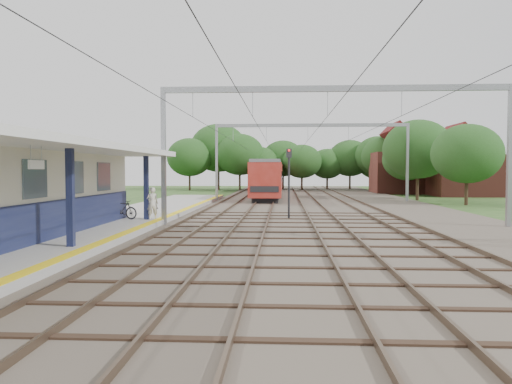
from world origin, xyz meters
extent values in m
plane|color=#2D4C1E|center=(0.00, 0.00, 0.00)|extent=(160.00, 160.00, 0.00)
cube|color=#473D33|center=(4.00, 30.00, 0.05)|extent=(18.00, 90.00, 0.10)
cube|color=gray|center=(-7.50, 14.00, 0.17)|extent=(5.00, 52.00, 0.35)
cube|color=yellow|center=(-5.25, 14.00, 0.35)|extent=(0.45, 52.00, 0.01)
cube|color=#12183B|center=(-7.28, 7.00, 1.05)|extent=(0.06, 18.00, 1.40)
cube|color=slate|center=(-7.27, 7.00, 2.55)|extent=(0.05, 16.00, 1.30)
cube|color=#12183B|center=(-5.90, 6.00, 1.95)|extent=(0.22, 0.22, 3.20)
cube|color=#12183B|center=(-5.90, 15.00, 1.95)|extent=(0.22, 0.22, 3.20)
cube|color=silver|center=(-7.80, 6.00, 3.67)|extent=(6.40, 20.00, 0.24)
cube|color=white|center=(-6.00, 4.00, 3.00)|extent=(0.06, 0.85, 0.26)
cube|color=brown|center=(-4.22, 30.00, 0.17)|extent=(0.07, 88.00, 0.15)
cube|color=brown|center=(-2.78, 30.00, 0.17)|extent=(0.07, 88.00, 0.15)
cube|color=brown|center=(-1.22, 30.00, 0.17)|extent=(0.07, 88.00, 0.15)
cube|color=brown|center=(0.22, 30.00, 0.17)|extent=(0.07, 88.00, 0.15)
cube|color=brown|center=(2.48, 30.00, 0.17)|extent=(0.07, 88.00, 0.15)
cube|color=brown|center=(3.92, 30.00, 0.17)|extent=(0.07, 88.00, 0.15)
cube|color=brown|center=(6.08, 30.00, 0.17)|extent=(0.07, 88.00, 0.15)
cube|color=brown|center=(7.52, 30.00, 0.17)|extent=(0.07, 88.00, 0.15)
cube|color=gray|center=(-5.00, 15.00, 3.50)|extent=(0.22, 0.22, 7.00)
cube|color=gray|center=(12.00, 15.00, 3.50)|extent=(0.22, 0.22, 7.00)
cube|color=gray|center=(3.50, 15.00, 6.85)|extent=(17.00, 0.20, 0.30)
cube|color=gray|center=(-5.00, 35.00, 3.50)|extent=(0.22, 0.22, 7.00)
cube|color=gray|center=(12.00, 35.00, 3.50)|extent=(0.22, 0.22, 7.00)
cube|color=gray|center=(3.50, 35.00, 6.85)|extent=(17.00, 0.20, 0.30)
cylinder|color=black|center=(-3.50, 30.00, 5.50)|extent=(0.02, 88.00, 0.02)
cylinder|color=black|center=(-0.50, 30.00, 5.50)|extent=(0.02, 88.00, 0.02)
cylinder|color=black|center=(3.20, 30.00, 5.50)|extent=(0.02, 88.00, 0.02)
cylinder|color=black|center=(6.80, 30.00, 5.50)|extent=(0.02, 88.00, 0.02)
cylinder|color=#382619|center=(-10.00, 61.00, 1.44)|extent=(0.28, 0.28, 2.88)
ellipsoid|color=#214318|center=(-10.00, 61.00, 4.96)|extent=(6.72, 6.72, 5.76)
cylinder|color=#382619|center=(-4.00, 63.00, 1.26)|extent=(0.28, 0.28, 2.52)
ellipsoid|color=#214318|center=(-4.00, 63.00, 4.34)|extent=(5.88, 5.88, 5.04)
cylinder|color=#382619|center=(2.00, 60.00, 1.62)|extent=(0.28, 0.28, 3.24)
ellipsoid|color=#214318|center=(2.00, 60.00, 5.58)|extent=(7.56, 7.56, 6.48)
cylinder|color=#382619|center=(8.00, 62.00, 1.35)|extent=(0.28, 0.28, 2.70)
ellipsoid|color=#214318|center=(8.00, 62.00, 4.65)|extent=(6.30, 6.30, 5.40)
cylinder|color=#382619|center=(14.50, 38.00, 1.26)|extent=(0.28, 0.28, 2.52)
ellipsoid|color=#214318|center=(14.50, 38.00, 4.34)|extent=(5.88, 5.88, 5.04)
cylinder|color=#382619|center=(15.00, 54.00, 1.44)|extent=(0.28, 0.28, 2.88)
ellipsoid|color=#214318|center=(15.00, 54.00, 4.96)|extent=(6.72, 6.72, 5.76)
cube|color=brown|center=(21.00, 46.00, 2.25)|extent=(7.00, 6.00, 4.50)
cube|color=#5D1717|center=(21.00, 46.00, 5.40)|extent=(4.99, 6.12, 4.99)
cube|color=brown|center=(16.00, 52.00, 2.50)|extent=(8.00, 6.00, 5.00)
cube|color=#5D1717|center=(16.00, 52.00, 5.90)|extent=(5.52, 6.12, 5.52)
imported|color=silver|center=(-5.60, 15.00, 1.17)|extent=(0.69, 0.57, 1.63)
imported|color=black|center=(-7.14, 15.00, 0.85)|extent=(1.72, 0.86, 1.00)
cube|color=black|center=(-0.50, 39.02, 0.32)|extent=(2.19, 15.66, 0.44)
cube|color=maroon|center=(-0.50, 39.02, 2.03)|extent=(2.74, 17.02, 2.95)
cube|color=black|center=(-0.50, 39.02, 2.32)|extent=(2.78, 15.66, 0.85)
cube|color=slate|center=(-0.50, 39.02, 3.62)|extent=(2.52, 17.02, 0.28)
cube|color=black|center=(-0.50, 56.64, 0.32)|extent=(2.19, 15.66, 0.44)
cube|color=maroon|center=(-0.50, 56.64, 2.03)|extent=(2.74, 17.02, 2.95)
cube|color=black|center=(-0.50, 56.64, 2.32)|extent=(2.78, 15.66, 0.85)
cube|color=slate|center=(-0.50, 56.64, 3.62)|extent=(2.52, 17.02, 0.28)
cylinder|color=black|center=(1.35, 18.65, 1.86)|extent=(0.15, 0.15, 3.71)
cube|color=black|center=(1.35, 18.65, 3.81)|extent=(0.32, 0.24, 0.51)
sphere|color=red|center=(1.35, 18.55, 3.96)|extent=(0.13, 0.13, 0.13)
camera|label=1|loc=(1.04, -9.85, 2.84)|focal=35.00mm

